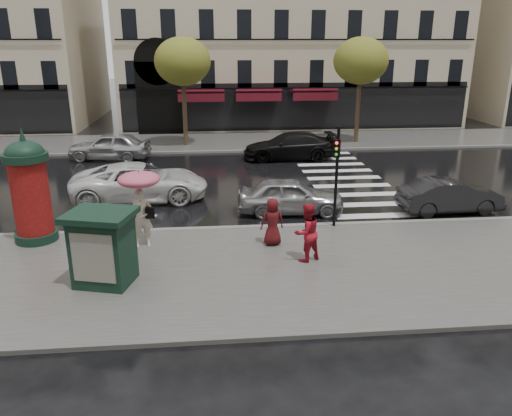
{
  "coord_description": "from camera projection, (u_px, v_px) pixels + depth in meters",
  "views": [
    {
      "loc": [
        -0.5,
        -13.53,
        6.38
      ],
      "look_at": [
        0.9,
        1.5,
        1.31
      ],
      "focal_mm": 35.0,
      "sensor_mm": 36.0,
      "label": 1
    }
  ],
  "objects": [
    {
      "name": "car_darkgrey",
      "position": [
        450.0,
        196.0,
        19.37
      ],
      "size": [
        4.07,
        1.62,
        1.32
      ],
      "primitive_type": "imported",
      "rotation": [
        0.0,
        0.0,
        1.63
      ],
      "color": "black",
      "rests_on": "ground"
    },
    {
      "name": "near_sidewalk",
      "position": [
        231.0,
        272.0,
        14.35
      ],
      "size": [
        90.0,
        7.0,
        0.12
      ],
      "primitive_type": "cube",
      "color": "#474744",
      "rests_on": "ground"
    },
    {
      "name": "tree_far_right",
      "position": [
        361.0,
        61.0,
        30.98
      ],
      "size": [
        3.4,
        3.4,
        6.64
      ],
      "color": "#38281C",
      "rests_on": "ground"
    },
    {
      "name": "morris_column",
      "position": [
        30.0,
        188.0,
        15.94
      ],
      "size": [
        1.39,
        1.39,
        3.75
      ],
      "color": "black",
      "rests_on": "near_sidewalk"
    },
    {
      "name": "woman_umbrella",
      "position": [
        140.0,
        196.0,
        15.52
      ],
      "size": [
        1.31,
        1.31,
        2.52
      ],
      "color": "beige",
      "rests_on": "near_sidewalk"
    },
    {
      "name": "far_kerb",
      "position": [
        219.0,
        151.0,
        29.92
      ],
      "size": [
        90.0,
        0.25,
        0.14
      ],
      "primitive_type": "cube",
      "color": "slate",
      "rests_on": "ground"
    },
    {
      "name": "newsstand",
      "position": [
        103.0,
        247.0,
        13.27
      ],
      "size": [
        2.0,
        1.81,
        2.03
      ],
      "color": "black",
      "rests_on": "near_sidewalk"
    },
    {
      "name": "near_kerb",
      "position": [
        227.0,
        228.0,
        17.65
      ],
      "size": [
        90.0,
        0.25,
        0.14
      ],
      "primitive_type": "cube",
      "color": "slate",
      "rests_on": "ground"
    },
    {
      "name": "ground",
      "position": [
        230.0,
        266.0,
        14.84
      ],
      "size": [
        160.0,
        160.0,
        0.0
      ],
      "primitive_type": "plane",
      "color": "black",
      "rests_on": "ground"
    },
    {
      "name": "traffic_light",
      "position": [
        337.0,
        167.0,
        17.04
      ],
      "size": [
        0.27,
        0.35,
        3.54
      ],
      "color": "black",
      "rests_on": "near_sidewalk"
    },
    {
      "name": "car_black",
      "position": [
        289.0,
        146.0,
        28.1
      ],
      "size": [
        5.16,
        2.16,
        1.49
      ],
      "primitive_type": "imported",
      "rotation": [
        0.0,
        0.0,
        -1.55
      ],
      "color": "black",
      "rests_on": "ground"
    },
    {
      "name": "car_far_silver",
      "position": [
        109.0,
        146.0,
        27.98
      ],
      "size": [
        4.68,
        2.34,
        1.53
      ],
      "primitive_type": "imported",
      "rotation": [
        0.0,
        0.0,
        -1.69
      ],
      "color": "#ADAEB2",
      "rests_on": "ground"
    },
    {
      "name": "car_silver",
      "position": [
        291.0,
        196.0,
        19.25
      ],
      "size": [
        4.19,
        1.91,
        1.4
      ],
      "primitive_type": "imported",
      "rotation": [
        0.0,
        0.0,
        1.51
      ],
      "color": "#A3A4A8",
      "rests_on": "ground"
    },
    {
      "name": "zebra_crossing",
      "position": [
        344.0,
        178.0,
        24.43
      ],
      "size": [
        3.6,
        11.75,
        0.01
      ],
      "primitive_type": "cube",
      "color": "silver",
      "rests_on": "ground"
    },
    {
      "name": "tree_far_left",
      "position": [
        183.0,
        62.0,
        30.01
      ],
      "size": [
        3.4,
        3.4,
        6.64
      ],
      "color": "#38281C",
      "rests_on": "ground"
    },
    {
      "name": "woman_red",
      "position": [
        307.0,
        232.0,
        14.72
      ],
      "size": [
        1.07,
        0.98,
        1.78
      ],
      "primitive_type": "imported",
      "rotation": [
        0.0,
        0.0,
        3.6
      ],
      "color": "#A51423",
      "rests_on": "near_sidewalk"
    },
    {
      "name": "car_white",
      "position": [
        140.0,
        182.0,
        20.82
      ],
      "size": [
        5.73,
        2.91,
        1.55
      ],
      "primitive_type": "imported",
      "rotation": [
        0.0,
        0.0,
        1.63
      ],
      "color": "white",
      "rests_on": "ground"
    },
    {
      "name": "man_burgundy",
      "position": [
        272.0,
        222.0,
        15.92
      ],
      "size": [
        0.81,
        0.58,
        1.54
      ],
      "primitive_type": "imported",
      "rotation": [
        0.0,
        0.0,
        3.26
      ],
      "color": "#4A0E11",
      "rests_on": "near_sidewalk"
    },
    {
      "name": "far_sidewalk",
      "position": [
        218.0,
        142.0,
        32.76
      ],
      "size": [
        90.0,
        6.0,
        0.12
      ],
      "primitive_type": "cube",
      "color": "#474744",
      "rests_on": "ground"
    }
  ]
}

